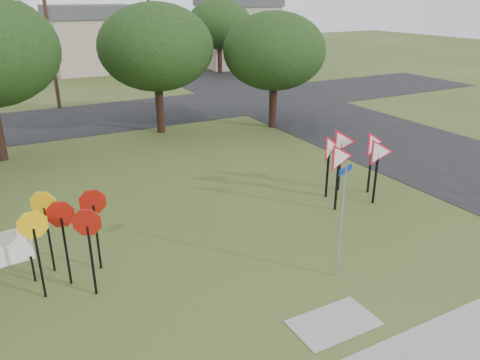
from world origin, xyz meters
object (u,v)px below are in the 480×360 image
(stop_sign_cluster, at_px, (65,222))
(info_board, at_px, (6,251))
(yield_sign_cluster, at_px, (352,151))
(street_name_sign, at_px, (341,216))

(stop_sign_cluster, xyz_separation_m, info_board, (-1.43, 0.54, -0.72))
(yield_sign_cluster, relative_size, info_board, 2.01)
(yield_sign_cluster, bearing_deg, street_name_sign, -133.89)
(street_name_sign, bearing_deg, info_board, 155.00)
(stop_sign_cluster, bearing_deg, info_board, 159.38)
(street_name_sign, height_order, yield_sign_cluster, street_name_sign)
(street_name_sign, relative_size, stop_sign_cluster, 1.32)
(street_name_sign, bearing_deg, yield_sign_cluster, 46.11)
(street_name_sign, relative_size, info_board, 1.97)
(stop_sign_cluster, relative_size, info_board, 1.49)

